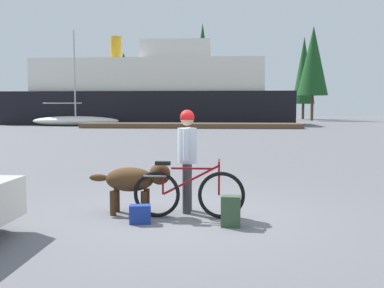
# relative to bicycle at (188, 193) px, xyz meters

# --- Properties ---
(ground_plane) EXTENTS (160.00, 160.00, 0.00)m
(ground_plane) POSITION_rel_bicycle_xyz_m (-0.03, 0.14, -0.40)
(ground_plane) COLOR slate
(bicycle) EXTENTS (1.78, 0.44, 0.93)m
(bicycle) POSITION_rel_bicycle_xyz_m (0.00, 0.00, 0.00)
(bicycle) COLOR black
(bicycle) RESTS_ON ground_plane
(person_cyclist) EXTENTS (0.32, 0.53, 1.72)m
(person_cyclist) POSITION_rel_bicycle_xyz_m (-0.05, 0.41, 0.63)
(person_cyclist) COLOR #333338
(person_cyclist) RESTS_ON ground_plane
(dog) EXTENTS (1.35, 0.47, 0.84)m
(dog) POSITION_rel_bicycle_xyz_m (-0.89, 0.20, 0.17)
(dog) COLOR #472D19
(dog) RESTS_ON ground_plane
(backpack) EXTENTS (0.29, 0.22, 0.46)m
(backpack) POSITION_rel_bicycle_xyz_m (0.67, -0.45, -0.17)
(backpack) COLOR #334C33
(backpack) RESTS_ON ground_plane
(handbag_pannier) EXTENTS (0.34, 0.23, 0.28)m
(handbag_pannier) POSITION_rel_bicycle_xyz_m (-0.70, -0.39, -0.26)
(handbag_pannier) COLOR navy
(handbag_pannier) RESTS_ON ground_plane
(dock_pier) EXTENTS (18.20, 2.95, 0.40)m
(dock_pier) POSITION_rel_bicycle_xyz_m (-2.37, 30.07, -0.20)
(dock_pier) COLOR brown
(dock_pier) RESTS_ON ground_plane
(ferry_boat) EXTENTS (28.31, 7.31, 8.84)m
(ferry_boat) POSITION_rel_bicycle_xyz_m (-7.08, 37.91, 2.72)
(ferry_boat) COLOR black
(ferry_boat) RESTS_ON ground_plane
(sailboat_moored) EXTENTS (8.17, 2.29, 8.69)m
(sailboat_moored) POSITION_rel_bicycle_xyz_m (-13.31, 33.16, 0.09)
(sailboat_moored) COLOR silver
(sailboat_moored) RESTS_ON ground_plane
(pine_tree_far_left) EXTENTS (4.11, 4.11, 8.95)m
(pine_tree_far_left) POSITION_rel_bicycle_xyz_m (-13.14, 52.12, 5.43)
(pine_tree_far_left) COLOR #4C331E
(pine_tree_far_left) RESTS_ON ground_plane
(pine_tree_center) EXTENTS (2.97, 2.97, 12.79)m
(pine_tree_center) POSITION_rel_bicycle_xyz_m (-2.62, 52.76, 7.48)
(pine_tree_center) COLOR #4C331E
(pine_tree_center) RESTS_ON ground_plane
(pine_tree_far_right) EXTENTS (3.87, 3.87, 11.97)m
(pine_tree_far_right) POSITION_rel_bicycle_xyz_m (11.54, 51.17, 7.18)
(pine_tree_far_right) COLOR #4C331E
(pine_tree_far_right) RESTS_ON ground_plane
(pine_tree_mid_back) EXTENTS (3.13, 3.13, 11.59)m
(pine_tree_mid_back) POSITION_rel_bicycle_xyz_m (11.45, 57.35, 6.47)
(pine_tree_mid_back) COLOR #4C331E
(pine_tree_mid_back) RESTS_ON ground_plane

